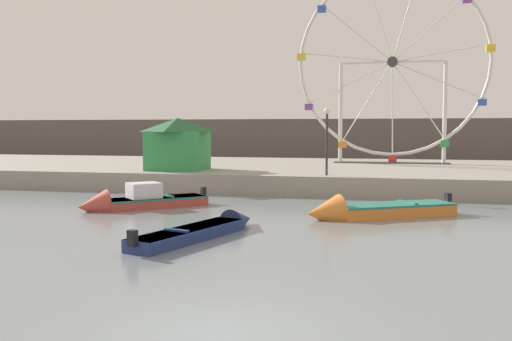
{
  "coord_description": "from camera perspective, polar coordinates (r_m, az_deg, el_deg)",
  "views": [
    {
      "loc": [
        2.78,
        -8.82,
        3.4
      ],
      "look_at": [
        -2.75,
        13.99,
        1.7
      ],
      "focal_mm": 39.91,
      "sensor_mm": 36.0,
      "label": 1
    }
  ],
  "objects": [
    {
      "name": "motorboat_navy_blue",
      "position": [
        18.47,
        -4.81,
        -5.82
      ],
      "size": [
        2.68,
        6.18,
        0.99
      ],
      "rotation": [
        0.0,
        0.0,
        1.28
      ],
      "color": "navy",
      "rests_on": "ground_plane"
    },
    {
      "name": "motorboat_orange_hull",
      "position": [
        22.39,
        11.12,
        -3.97
      ],
      "size": [
        5.93,
        4.39,
        1.41
      ],
      "rotation": [
        0.0,
        0.0,
        3.69
      ],
      "color": "orange",
      "rests_on": "ground_plane"
    },
    {
      "name": "promenade_lamp_far",
      "position": [
        29.39,
        7.12,
        3.99
      ],
      "size": [
        0.32,
        0.32,
        3.46
      ],
      "color": "#2D2D33",
      "rests_on": "quay_promenade"
    },
    {
      "name": "ground_plane",
      "position": [
        9.85,
        -3.77,
        -16.05
      ],
      "size": [
        240.0,
        240.0,
        0.0
      ],
      "primitive_type": "plane",
      "color": "slate"
    },
    {
      "name": "motorboat_faded_red",
      "position": [
        24.99,
        -12.2,
        -3.04
      ],
      "size": [
        4.97,
        4.88,
        1.56
      ],
      "rotation": [
        0.0,
        0.0,
        3.91
      ],
      "color": "#B24238",
      "rests_on": "ground_plane"
    },
    {
      "name": "carnival_booth_green_kiosk",
      "position": [
        33.45,
        -7.83,
        2.76
      ],
      "size": [
        3.53,
        3.43,
        3.02
      ],
      "rotation": [
        0.0,
        0.0,
        0.03
      ],
      "color": "#33934C",
      "rests_on": "quay_promenade"
    },
    {
      "name": "ferris_wheel_white_frame",
      "position": [
        40.96,
        13.51,
        10.24
      ],
      "size": [
        13.23,
        1.2,
        13.52
      ],
      "color": "silver",
      "rests_on": "quay_promenade"
    },
    {
      "name": "distant_town_skyline",
      "position": [
        55.92,
        10.78,
        2.85
      ],
      "size": [
        140.0,
        3.0,
        4.4
      ],
      "primitive_type": "cube",
      "color": "#564C47",
      "rests_on": "ground_plane"
    },
    {
      "name": "quay_promenade",
      "position": [
        37.47,
        9.32,
        -0.31
      ],
      "size": [
        110.0,
        18.36,
        1.04
      ],
      "primitive_type": "cube",
      "color": "gray",
      "rests_on": "ground_plane"
    }
  ]
}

